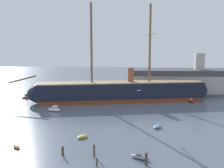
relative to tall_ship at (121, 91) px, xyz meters
name	(u,v)px	position (x,y,z in m)	size (l,w,h in m)	color
tall_ship	(121,91)	(0.00, 0.00, 0.00)	(63.88, 18.61, 31.00)	brown
dinghy_foreground_left	(16,146)	(-17.15, -41.11, -3.06)	(2.27, 2.32, 0.53)	orange
sailboat_foreground_right	(140,157)	(4.26, -44.50, -2.97)	(3.31, 2.35, 4.21)	gray
dinghy_near_centre	(82,137)	(-6.45, -35.45, -3.04)	(2.45, 2.49, 0.57)	gold
dinghy_mid_right	(157,126)	(8.72, -28.01, -3.00)	(2.39, 2.97, 0.65)	#7FB2D6
motorboat_alongside_bow	(54,109)	(-17.83, -14.79, -2.75)	(4.20, 2.68, 1.64)	silver
motorboat_far_left	(26,97)	(-32.87, 3.34, -2.82)	(3.29, 3.57, 1.45)	orange
sailboat_far_right	(190,100)	(22.43, 0.69, -2.85)	(2.41, 4.52, 5.64)	#B22D28
sailboat_distant_centre	(114,93)	(-2.85, 13.28, -2.76)	(5.34, 3.41, 6.70)	silver
mooring_piling_nearest	(94,150)	(-3.06, -43.96, -2.32)	(0.28, 0.28, 2.01)	#382B1E
mooring_piling_left_pair	(97,162)	(-2.23, -47.41, -2.70)	(0.25, 0.25, 1.26)	#423323
mooring_piling_right_pair	(146,159)	(5.08, -46.56, -2.39)	(0.42, 0.42, 1.87)	#4C3D2D
mooring_piling_midwater	(63,151)	(-8.25, -43.74, -2.59)	(0.38, 0.38, 1.48)	#423323
dockside_warehouse_right	(188,81)	(25.06, 16.41, 1.26)	(47.45, 14.79, 15.29)	#565659
seagull_in_flight	(138,91)	(4.14, -36.69, 6.32)	(1.12, 0.96, 0.14)	silver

